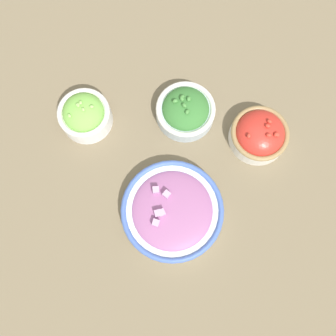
{
  "coord_description": "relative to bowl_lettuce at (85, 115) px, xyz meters",
  "views": [
    {
      "loc": [
        0.04,
        -0.2,
        0.83
      ],
      "look_at": [
        0.0,
        0.0,
        0.03
      ],
      "focal_mm": 40.0,
      "sensor_mm": 36.0,
      "label": 1
    }
  ],
  "objects": [
    {
      "name": "bowl_red_onion",
      "position": [
        0.24,
        -0.17,
        -0.01
      ],
      "size": [
        0.22,
        0.22,
        0.06
      ],
      "color": "silver",
      "rests_on": "ground_plane"
    },
    {
      "name": "bowl_lettuce",
      "position": [
        0.0,
        0.0,
        0.0
      ],
      "size": [
        0.12,
        0.12,
        0.08
      ],
      "color": "white",
      "rests_on": "ground_plane"
    },
    {
      "name": "bowl_cherry_tomatoes",
      "position": [
        0.4,
        0.04,
        -0.01
      ],
      "size": [
        0.13,
        0.13,
        0.08
      ],
      "color": "silver",
      "rests_on": "ground_plane"
    },
    {
      "name": "ground_plane",
      "position": [
        0.21,
        -0.08,
        -0.04
      ],
      "size": [
        3.0,
        3.0,
        0.0
      ],
      "primitive_type": "plane",
      "color": "#75664C"
    },
    {
      "name": "bowl_broccoli",
      "position": [
        0.22,
        0.06,
        -0.01
      ],
      "size": [
        0.14,
        0.14,
        0.07
      ],
      "color": "#B2C1CC",
      "rests_on": "ground_plane"
    }
  ]
}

